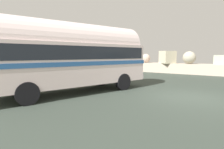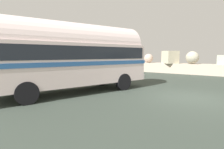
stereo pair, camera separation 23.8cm
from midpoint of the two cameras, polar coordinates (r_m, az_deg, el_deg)
The scene contains 4 objects.
ground at distance 9.64m, azimuth 22.12°, elevation -6.60°, with size 32.00×26.00×0.02m.
breakwater at distance 21.13m, azimuth 29.47°, elevation 1.91°, with size 31.36×2.72×2.48m.
vintage_coach at distance 10.06m, azimuth -12.71°, elevation 5.93°, with size 4.70×8.91×3.70m.
second_coach at distance 14.62m, azimuth -22.32°, elevation 5.62°, with size 5.33×8.87×3.70m.
Camera 1 is at (1.95, -9.26, 2.05)m, focal length 29.71 mm.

